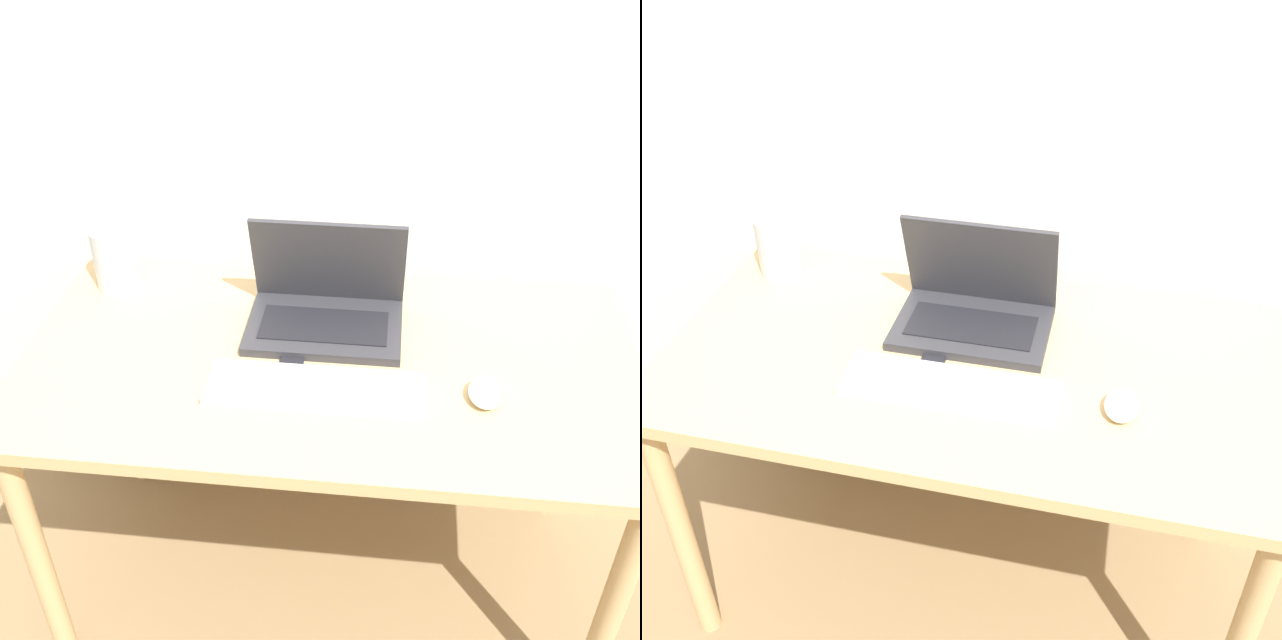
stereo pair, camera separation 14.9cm
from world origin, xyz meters
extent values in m
cube|color=white|center=(0.00, 0.75, 1.25)|extent=(6.00, 0.05, 2.50)
cube|color=tan|center=(0.00, 0.34, 0.70)|extent=(1.29, 0.69, 0.03)
cylinder|color=tan|center=(-0.59, 0.06, 0.34)|extent=(0.05, 0.05, 0.69)
cylinder|color=tan|center=(0.59, 0.06, 0.34)|extent=(0.05, 0.05, 0.69)
cylinder|color=tan|center=(-0.59, 0.63, 0.34)|extent=(0.05, 0.05, 0.69)
cylinder|color=tan|center=(0.59, 0.63, 0.34)|extent=(0.05, 0.05, 0.69)
cube|color=#333338|center=(-0.02, 0.44, 0.73)|extent=(0.33, 0.23, 0.02)
cube|color=black|center=(-0.02, 0.43, 0.74)|extent=(0.27, 0.13, 0.00)
cube|color=#333338|center=(-0.02, 0.52, 0.84)|extent=(0.33, 0.07, 0.22)
cube|color=#0F1938|center=(-0.02, 0.53, 0.85)|extent=(0.29, 0.06, 0.19)
cube|color=silver|center=(-0.02, 0.23, 0.73)|extent=(0.43, 0.13, 0.02)
cube|color=#B2B2B2|center=(-0.02, 0.23, 0.74)|extent=(0.39, 0.10, 0.00)
ellipsoid|color=white|center=(0.31, 0.25, 0.73)|extent=(0.07, 0.09, 0.03)
cylinder|color=silver|center=(-0.53, 0.57, 0.79)|extent=(0.10, 0.10, 0.15)
cone|color=silver|center=(-0.53, 0.57, 0.90)|extent=(0.09, 0.09, 0.06)
cube|color=black|center=(-0.07, 0.32, 0.72)|extent=(0.05, 0.05, 0.01)
camera|label=1|loc=(0.12, -0.88, 1.67)|focal=42.00mm
camera|label=2|loc=(0.26, -0.85, 1.67)|focal=42.00mm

